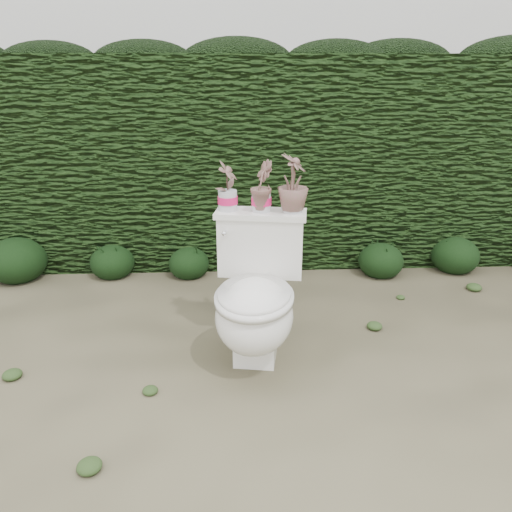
{
  "coord_description": "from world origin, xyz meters",
  "views": [
    {
      "loc": [
        -0.03,
        -2.54,
        1.53
      ],
      "look_at": [
        0.08,
        -0.0,
        0.55
      ],
      "focal_mm": 35.0,
      "sensor_mm": 36.0,
      "label": 1
    }
  ],
  "objects_px": {
    "potted_plant_left": "(227,187)",
    "toilet": "(256,299)",
    "potted_plant_center": "(261,188)",
    "potted_plant_right": "(293,185)"
  },
  "relations": [
    {
      "from": "potted_plant_left",
      "to": "potted_plant_center",
      "type": "relative_size",
      "value": 0.97
    },
    {
      "from": "potted_plant_center",
      "to": "potted_plant_right",
      "type": "bearing_deg",
      "value": -89.01
    },
    {
      "from": "potted_plant_center",
      "to": "potted_plant_right",
      "type": "distance_m",
      "value": 0.17
    },
    {
      "from": "potted_plant_right",
      "to": "potted_plant_center",
      "type": "bearing_deg",
      "value": 92.25
    },
    {
      "from": "potted_plant_center",
      "to": "potted_plant_left",
      "type": "bearing_deg",
      "value": 90.99
    },
    {
      "from": "toilet",
      "to": "potted_plant_left",
      "type": "relative_size",
      "value": 3.04
    },
    {
      "from": "potted_plant_left",
      "to": "toilet",
      "type": "bearing_deg",
      "value": -125.7
    },
    {
      "from": "toilet",
      "to": "potted_plant_left",
      "type": "height_order",
      "value": "potted_plant_left"
    },
    {
      "from": "toilet",
      "to": "potted_plant_left",
      "type": "bearing_deg",
      "value": 127.41
    },
    {
      "from": "potted_plant_right",
      "to": "potted_plant_left",
      "type": "bearing_deg",
      "value": 92.25
    }
  ]
}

